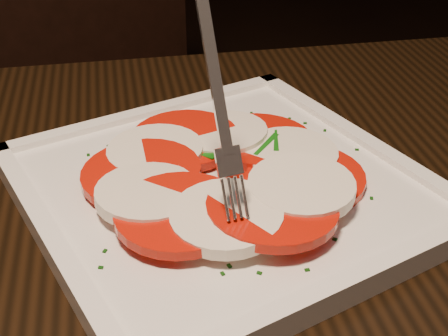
# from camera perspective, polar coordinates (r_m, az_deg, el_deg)

# --- Properties ---
(chair) EXTENTS (0.54, 0.54, 0.93)m
(chair) POSITION_cam_1_polar(r_m,az_deg,el_deg) (1.26, -9.36, 7.46)
(chair) COLOR black
(chair) RESTS_ON ground
(plate) EXTENTS (0.38, 0.38, 0.01)m
(plate) POSITION_cam_1_polar(r_m,az_deg,el_deg) (0.53, -0.00, -2.08)
(plate) COLOR white
(plate) RESTS_ON table
(caprese_salad) EXTENTS (0.25, 0.25, 0.03)m
(caprese_salad) POSITION_cam_1_polar(r_m,az_deg,el_deg) (0.51, 0.00, -0.37)
(caprese_salad) COLOR red
(caprese_salad) RESTS_ON plate
(fork) EXTENTS (0.04, 0.08, 0.15)m
(fork) POSITION_cam_1_polar(r_m,az_deg,el_deg) (0.44, -0.97, 6.75)
(fork) COLOR white
(fork) RESTS_ON caprese_salad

